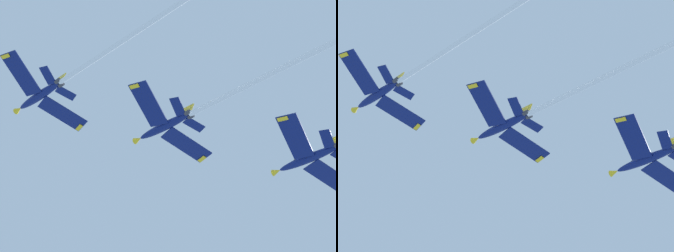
% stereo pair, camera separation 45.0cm
% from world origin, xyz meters
% --- Properties ---
extents(jet_lead, '(49.05, 24.59, 18.47)m').
position_xyz_m(jet_lead, '(-3.01, 18.46, 100.13)').
color(jet_lead, navy).
extents(jet_second, '(45.72, 23.90, 17.58)m').
position_xyz_m(jet_second, '(6.49, 39.83, 93.57)').
color(jet_second, navy).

